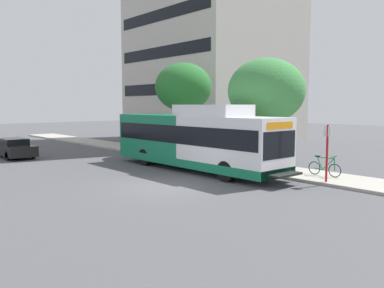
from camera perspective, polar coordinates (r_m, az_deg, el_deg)
The scene contains 8 objects.
ground_plane at distance 24.32m, azimuth -15.44°, elevation -3.10°, with size 120.00×120.00×0.00m, color #4C4C51.
sidewalk_curb at distance 26.51m, azimuth 0.26°, elevation -2.03°, with size 3.00×56.00×0.14m, color #A8A399.
transit_bus at distance 21.79m, azimuth 0.41°, elevation 0.62°, with size 2.58×12.25×3.65m.
bus_stop_sign_pole at distance 18.73m, azimuth 19.07°, elevation -0.68°, with size 0.10×0.36×2.60m.
bicycle_parked at distance 20.43m, azimuth 18.72°, elevation -3.24°, with size 0.52×1.76×1.02m.
street_tree_near_stop at distance 23.18m, azimuth 10.74°, elevation 7.59°, with size 4.43×4.43×6.19m.
street_tree_mid_block at distance 28.33m, azimuth -1.27°, elevation 8.27°, with size 4.06×4.06×6.51m.
parked_car_far_lane at distance 29.89m, azimuth -24.50°, elevation -0.52°, with size 1.80×4.50×1.33m.
Camera 1 is at (-10.38, -13.70, 3.62)m, focal length 36.65 mm.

